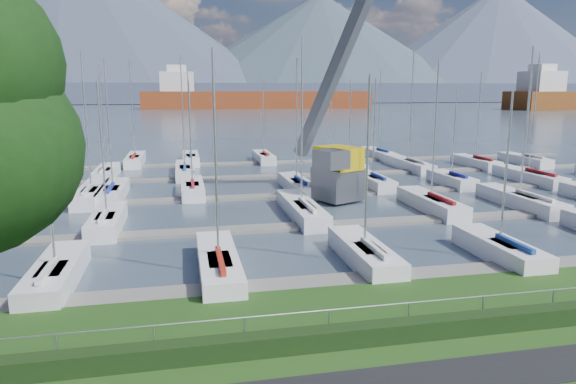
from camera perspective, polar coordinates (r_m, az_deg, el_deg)
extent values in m
cube|color=#3F4E5D|center=(276.37, -10.64, 9.34)|extent=(800.00, 540.00, 0.20)
cube|color=black|center=(18.82, 7.98, -15.43)|extent=(80.00, 0.70, 0.70)
cylinder|color=gray|center=(18.79, 7.63, -12.59)|extent=(80.00, 0.04, 0.04)
cube|color=#444D63|center=(346.21, -10.94, 10.78)|extent=(900.00, 80.00, 12.00)
cone|color=#3C4558|center=(425.50, -22.74, 17.17)|extent=(340.00, 340.00, 115.00)
cone|color=#3A4956|center=(442.90, 3.62, 15.79)|extent=(300.00, 300.00, 85.00)
cone|color=#475068|center=(523.10, 22.27, 15.14)|extent=(320.00, 320.00, 100.00)
cube|color=gray|center=(24.63, 2.88, -10.11)|extent=(90.00, 1.60, 0.25)
cube|color=slate|center=(33.91, -1.38, -4.02)|extent=(90.00, 1.60, 0.25)
cube|color=slate|center=(43.51, -3.75, -0.57)|extent=(90.00, 1.60, 0.25)
cube|color=slate|center=(53.25, -5.25, 1.62)|extent=(90.00, 1.60, 0.25)
cube|color=slate|center=(63.08, -6.29, 3.14)|extent=(90.00, 1.60, 0.25)
cube|color=#5B5D63|center=(42.06, 5.56, 0.95)|extent=(4.24, 4.24, 2.60)
cube|color=gold|center=(41.73, 5.62, 3.79)|extent=(3.78, 4.17, 1.80)
cube|color=slate|center=(46.33, 6.34, 15.69)|extent=(7.18, 9.81, 19.89)
cube|color=slate|center=(39.47, 4.81, 3.66)|extent=(2.73, 2.83, 1.40)
cube|color=maroon|center=(239.62, -3.37, 9.92)|extent=(103.98, 25.87, 10.00)
cube|color=silver|center=(239.74, -12.19, 11.48)|extent=(15.04, 15.04, 12.00)
cube|color=silver|center=(239.88, -12.26, 13.15)|extent=(8.59, 8.59, 4.00)
cube|color=silver|center=(250.96, 26.29, 10.56)|extent=(15.15, 15.15, 12.00)
cube|color=silver|center=(251.09, 26.43, 12.15)|extent=(8.66, 8.66, 4.00)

